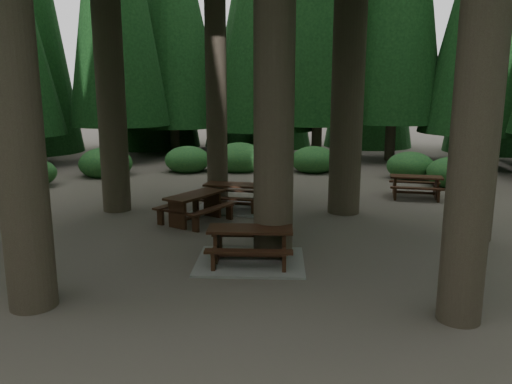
# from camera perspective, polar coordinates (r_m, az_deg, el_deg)

# --- Properties ---
(ground) EXTENTS (80.00, 80.00, 0.00)m
(ground) POSITION_cam_1_polar(r_m,az_deg,el_deg) (10.83, -2.42, -7.21)
(ground) COLOR #544B44
(ground) RESTS_ON ground
(picnic_table_a) EXTENTS (2.37, 2.03, 0.75)m
(picnic_table_a) POSITION_cam_1_polar(r_m,az_deg,el_deg) (10.29, -0.66, -6.78)
(picnic_table_a) COLOR gray
(picnic_table_a) RESTS_ON ground
(picnic_table_b) EXTENTS (2.06, 2.23, 0.78)m
(picnic_table_b) POSITION_cam_1_polar(r_m,az_deg,el_deg) (13.38, -6.93, -1.30)
(picnic_table_b) COLOR black
(picnic_table_b) RESTS_ON ground
(picnic_table_c) EXTENTS (2.37, 2.02, 0.76)m
(picnic_table_c) POSITION_cam_1_polar(r_m,az_deg,el_deg) (14.81, -2.46, -0.98)
(picnic_table_c) COLOR gray
(picnic_table_c) RESTS_ON ground
(picnic_table_d) EXTENTS (1.75, 1.45, 0.71)m
(picnic_table_d) POSITION_cam_1_polar(r_m,az_deg,el_deg) (17.13, 17.80, 0.95)
(picnic_table_d) COLOR black
(picnic_table_d) RESTS_ON ground
(shrub_ring) EXTENTS (23.86, 24.64, 1.49)m
(shrub_ring) POSITION_cam_1_polar(r_m,az_deg,el_deg) (11.32, 1.79, -4.24)
(shrub_ring) COLOR #1E582D
(shrub_ring) RESTS_ON ground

